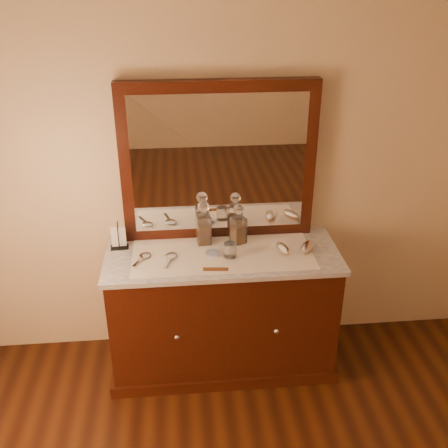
# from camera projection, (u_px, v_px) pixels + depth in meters

# --- Properties ---
(dresser_cabinet) EXTENTS (1.40, 0.55, 0.82)m
(dresser_cabinet) POSITION_uv_depth(u_px,v_px,m) (223.00, 311.00, 3.37)
(dresser_cabinet) COLOR black
(dresser_cabinet) RESTS_ON floor
(dresser_plinth) EXTENTS (1.46, 0.59, 0.08)m
(dresser_plinth) POSITION_uv_depth(u_px,v_px,m) (223.00, 355.00, 3.54)
(dresser_plinth) COLOR black
(dresser_plinth) RESTS_ON floor
(knob_left) EXTENTS (0.04, 0.04, 0.04)m
(knob_left) POSITION_uv_depth(u_px,v_px,m) (177.00, 337.00, 3.08)
(knob_left) COLOR silver
(knob_left) RESTS_ON dresser_cabinet
(knob_right) EXTENTS (0.04, 0.04, 0.04)m
(knob_right) POSITION_uv_depth(u_px,v_px,m) (276.00, 331.00, 3.13)
(knob_right) COLOR silver
(knob_right) RESTS_ON dresser_cabinet
(marble_top) EXTENTS (1.44, 0.59, 0.03)m
(marble_top) POSITION_uv_depth(u_px,v_px,m) (222.00, 255.00, 3.18)
(marble_top) COLOR silver
(marble_top) RESTS_ON dresser_cabinet
(mirror_frame) EXTENTS (1.20, 0.08, 1.00)m
(mirror_frame) POSITION_uv_depth(u_px,v_px,m) (219.00, 162.00, 3.17)
(mirror_frame) COLOR black
(mirror_frame) RESTS_ON marble_top
(mirror_glass) EXTENTS (1.06, 0.01, 0.86)m
(mirror_glass) POSITION_uv_depth(u_px,v_px,m) (219.00, 164.00, 3.13)
(mirror_glass) COLOR white
(mirror_glass) RESTS_ON marble_top
(lace_runner) EXTENTS (1.10, 0.45, 0.00)m
(lace_runner) POSITION_uv_depth(u_px,v_px,m) (223.00, 254.00, 3.16)
(lace_runner) COLOR white
(lace_runner) RESTS_ON marble_top
(pin_dish) EXTENTS (0.11, 0.11, 0.02)m
(pin_dish) POSITION_uv_depth(u_px,v_px,m) (212.00, 253.00, 3.15)
(pin_dish) COLOR silver
(pin_dish) RESTS_ON lace_runner
(comb) EXTENTS (0.15, 0.04, 0.01)m
(comb) POSITION_uv_depth(u_px,v_px,m) (216.00, 269.00, 2.99)
(comb) COLOR brown
(comb) RESTS_ON lace_runner
(napkin_rack) EXTENTS (0.12, 0.08, 0.17)m
(napkin_rack) POSITION_uv_depth(u_px,v_px,m) (119.00, 238.00, 3.20)
(napkin_rack) COLOR black
(napkin_rack) RESTS_ON marble_top
(decanter_left) EXTENTS (0.09, 0.09, 0.29)m
(decanter_left) POSITION_uv_depth(u_px,v_px,m) (204.00, 227.00, 3.23)
(decanter_left) COLOR #965315
(decanter_left) RESTS_ON lace_runner
(decanter_right) EXTENTS (0.11, 0.11, 0.27)m
(decanter_right) POSITION_uv_depth(u_px,v_px,m) (238.00, 228.00, 3.24)
(decanter_right) COLOR #965315
(decanter_right) RESTS_ON lace_runner
(brush_near) EXTENTS (0.08, 0.15, 0.04)m
(brush_near) POSITION_uv_depth(u_px,v_px,m) (283.00, 249.00, 3.17)
(brush_near) COLOR tan
(brush_near) RESTS_ON lace_runner
(brush_far) EXTENTS (0.13, 0.16, 0.04)m
(brush_far) POSITION_uv_depth(u_px,v_px,m) (307.00, 247.00, 3.18)
(brush_far) COLOR tan
(brush_far) RESTS_ON lace_runner
(hand_mirror_outer) EXTENTS (0.12, 0.18, 0.02)m
(hand_mirror_outer) POSITION_uv_depth(u_px,v_px,m) (144.00, 257.00, 3.11)
(hand_mirror_outer) COLOR silver
(hand_mirror_outer) RESTS_ON lace_runner
(hand_mirror_inner) EXTENTS (0.10, 0.19, 0.02)m
(hand_mirror_inner) POSITION_uv_depth(u_px,v_px,m) (170.00, 257.00, 3.10)
(hand_mirror_inner) COLOR silver
(hand_mirror_inner) RESTS_ON lace_runner
(tumblers) EXTENTS (0.08, 0.08, 0.09)m
(tumblers) POSITION_uv_depth(u_px,v_px,m) (230.00, 250.00, 3.11)
(tumblers) COLOR white
(tumblers) RESTS_ON lace_runner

